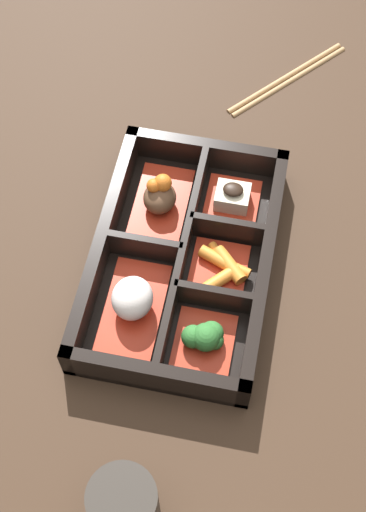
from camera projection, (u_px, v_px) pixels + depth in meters
ground_plane at (183, 267)px, 0.84m from camera, size 3.00×3.00×0.00m
bento_base at (183, 265)px, 0.83m from camera, size 0.31×0.20×0.01m
bento_rim at (184, 257)px, 0.81m from camera, size 0.31×0.20×0.05m
bowl_rice at (133, 301)px, 0.78m from camera, size 0.12×0.06×0.05m
bowl_stew at (160, 199)px, 0.85m from camera, size 0.12×0.06×0.05m
bowl_greens at (205, 338)px, 0.76m from camera, size 0.07×0.06×0.04m
bowl_carrots at (222, 267)px, 0.81m from camera, size 0.07×0.07×0.02m
bowl_tofu at (232, 199)px, 0.86m from camera, size 0.08×0.06×0.04m
tea_cup at (124, 505)px, 0.67m from camera, size 0.07×0.07×0.07m
chopsticks at (288, 78)px, 0.98m from camera, size 0.16×0.15×0.01m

